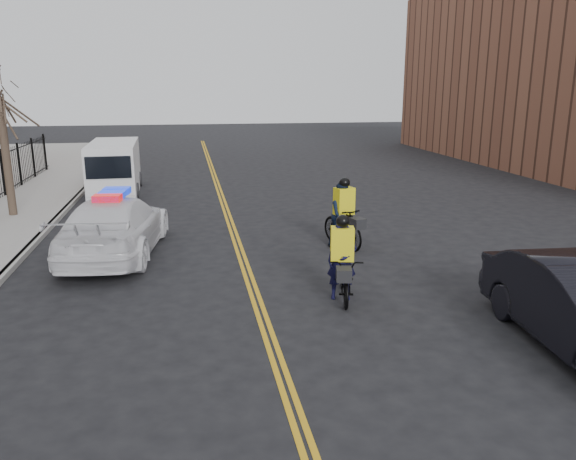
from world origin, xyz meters
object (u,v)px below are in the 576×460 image
at_px(cyclist_near, 342,270).
at_px(police_cruiser, 115,226).
at_px(cargo_van, 114,169).
at_px(cyclist_far, 344,220).

bearing_deg(cyclist_near, police_cruiser, 152.44).
height_order(cargo_van, cyclist_far, cargo_van).
bearing_deg(cyclist_near, cyclist_far, 85.44).
xyz_separation_m(cargo_van, cyclist_far, (7.61, -9.92, -0.28)).
distance_m(police_cruiser, cargo_van, 9.68).
xyz_separation_m(cargo_van, cyclist_near, (6.42, -13.99, -0.42)).
xyz_separation_m(police_cruiser, cyclist_far, (6.53, -0.31, -0.02)).
height_order(cyclist_near, cyclist_far, cyclist_far).
bearing_deg(police_cruiser, cyclist_near, 147.30).
bearing_deg(cargo_van, cyclist_near, -67.30).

